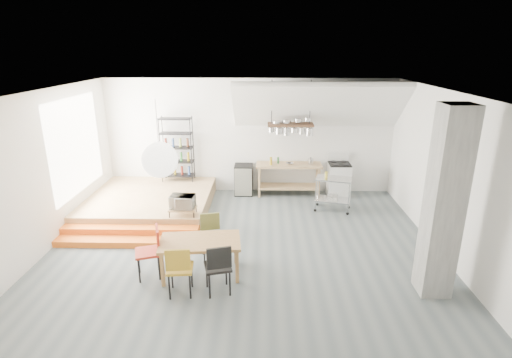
{
  "coord_description": "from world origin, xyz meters",
  "views": [
    {
      "loc": [
        0.42,
        -7.49,
        3.98
      ],
      "look_at": [
        0.24,
        0.8,
        1.24
      ],
      "focal_mm": 28.0,
      "sensor_mm": 36.0,
      "label": 1
    }
  ],
  "objects_px": {
    "stove": "(339,179)",
    "rolling_cart": "(333,190)",
    "mini_fridge": "(244,180)",
    "dining_table": "(200,244)"
  },
  "relations": [
    {
      "from": "stove",
      "to": "dining_table",
      "type": "distance_m",
      "value": 5.31
    },
    {
      "from": "dining_table",
      "to": "mini_fridge",
      "type": "distance_m",
      "value": 4.3
    },
    {
      "from": "rolling_cart",
      "to": "mini_fridge",
      "type": "relative_size",
      "value": 1.13
    },
    {
      "from": "stove",
      "to": "mini_fridge",
      "type": "height_order",
      "value": "stove"
    },
    {
      "from": "stove",
      "to": "rolling_cart",
      "type": "relative_size",
      "value": 1.22
    },
    {
      "from": "dining_table",
      "to": "rolling_cart",
      "type": "distance_m",
      "value": 4.24
    },
    {
      "from": "stove",
      "to": "dining_table",
      "type": "xyz_separation_m",
      "value": [
        -3.23,
        -4.21,
        0.13
      ]
    },
    {
      "from": "dining_table",
      "to": "mini_fridge",
      "type": "height_order",
      "value": "mini_fridge"
    },
    {
      "from": "rolling_cart",
      "to": "mini_fridge",
      "type": "bearing_deg",
      "value": 168.12
    },
    {
      "from": "stove",
      "to": "dining_table",
      "type": "relative_size",
      "value": 0.78
    }
  ]
}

